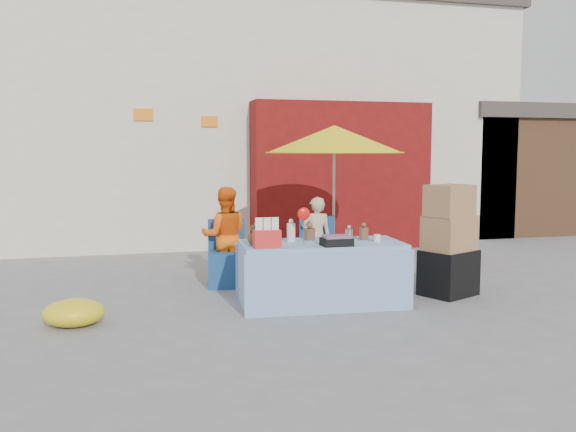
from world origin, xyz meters
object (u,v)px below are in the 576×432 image
object	(u,v)px
chair_right	(319,262)
vendor_beige	(316,238)
market_table	(321,273)
vendor_orange	(225,236)
chair_left	(227,266)
umbrella	(334,140)
box_stack	(449,245)

from	to	relation	value
chair_right	vendor_beige	bearing A→B (deg)	98.37
market_table	vendor_orange	xyz separation A→B (m)	(-0.88, 1.37, 0.27)
market_table	vendor_orange	size ratio (longest dim) A/B	1.50
chair_left	umbrella	distance (m)	2.27
vendor_beige	umbrella	world-z (taller)	umbrella
market_table	chair_right	distance (m)	1.29
umbrella	box_stack	size ratio (longest dim) A/B	1.56
market_table	chair_left	size ratio (longest dim) A/B	2.25
vendor_beige	box_stack	bearing A→B (deg)	141.15
vendor_beige	chair_right	bearing A→B (deg)	98.37
vendor_orange	umbrella	xyz separation A→B (m)	(1.55, 0.15, 1.25)
chair_left	vendor_beige	xyz separation A→B (m)	(1.25, 0.13, 0.31)
vendor_orange	box_stack	size ratio (longest dim) A/B	0.95
market_table	chair_left	bearing A→B (deg)	129.42
chair_left	vendor_beige	size ratio (longest dim) A/B	0.76
chair_left	box_stack	xyz separation A→B (m)	(2.51, -1.19, 0.36)
chair_left	vendor_beige	world-z (taller)	vendor_beige
market_table	vendor_beige	size ratio (longest dim) A/B	1.70
umbrella	box_stack	world-z (taller)	umbrella
box_stack	vendor_beige	bearing A→B (deg)	133.66
chair_left	vendor_orange	distance (m)	0.40
chair_left	chair_right	size ratio (longest dim) A/B	1.00
chair_left	box_stack	size ratio (longest dim) A/B	0.64
market_table	chair_right	size ratio (longest dim) A/B	2.25
vendor_orange	chair_right	bearing A→B (deg)	-178.64
vendor_orange	market_table	bearing A→B (deg)	130.33
market_table	box_stack	size ratio (longest dim) A/B	1.43
chair_left	chair_right	bearing A→B (deg)	7.49
chair_left	vendor_beige	bearing A→B (deg)	13.63
market_table	umbrella	size ratio (longest dim) A/B	0.91
chair_left	chair_right	world-z (taller)	same
chair_right	vendor_orange	bearing A→B (deg)	-178.64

